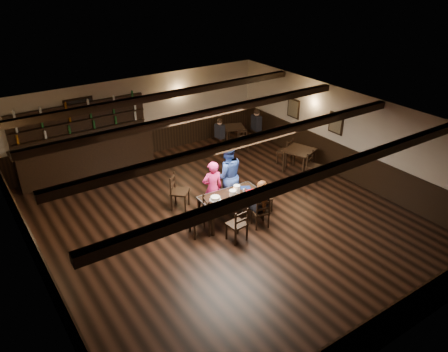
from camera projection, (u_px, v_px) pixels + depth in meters
ground at (223, 220)px, 11.37m from camera, size 10.00×10.00×0.00m
room_shell at (223, 159)px, 10.60m from camera, size 9.02×10.02×2.71m
dining_table at (231, 198)px, 11.07m from camera, size 1.64×0.87×0.75m
chair_near_left at (239, 223)px, 10.31m from camera, size 0.45×0.43×0.90m
chair_near_right at (262, 211)px, 10.87m from camera, size 0.47×0.45×0.83m
chair_end_left at (202, 213)px, 10.59m from camera, size 0.53×0.55×0.99m
chair_end_right at (263, 196)px, 11.62m from camera, size 0.44×0.45×0.77m
chair_far_pushed at (177, 189)px, 11.67m from camera, size 0.64×0.64×1.00m
woman_pink at (212, 188)px, 11.34m from camera, size 0.61×0.46×1.52m
man_blue at (227, 175)px, 11.62m from camera, size 1.06×0.92×1.86m
seated_person at (261, 197)px, 10.75m from camera, size 0.35×0.53×0.87m
cake at (215, 198)px, 10.80m from camera, size 0.29×0.29×0.09m
plate_stack_a at (233, 193)px, 10.95m from camera, size 0.18×0.18×0.17m
plate_stack_b at (237, 189)px, 11.12m from camera, size 0.17×0.17×0.20m
tea_light at (233, 192)px, 11.11m from camera, size 0.05×0.05×0.06m
salt_shaker at (244, 191)px, 11.14m from camera, size 0.04×0.04×0.09m
pepper_shaker at (245, 190)px, 11.18m from camera, size 0.04×0.04×0.10m
drink_glass at (237, 189)px, 11.22m from camera, size 0.06×0.06×0.10m
menu_red at (250, 191)px, 11.21m from camera, size 0.29×0.21×0.00m
menu_blue at (245, 188)px, 11.38m from camera, size 0.32×0.29×0.00m
bar_counter at (86, 151)px, 13.53m from camera, size 4.35×0.70×2.20m
back_table_a at (299, 153)px, 13.62m from camera, size 1.06×1.06×0.75m
back_table_b at (234, 129)px, 15.42m from camera, size 0.93×0.93×0.75m
bg_patron_left at (220, 128)px, 15.04m from camera, size 0.24×0.36×0.70m
bg_patron_right at (256, 120)px, 15.69m from camera, size 0.25×0.39×0.78m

